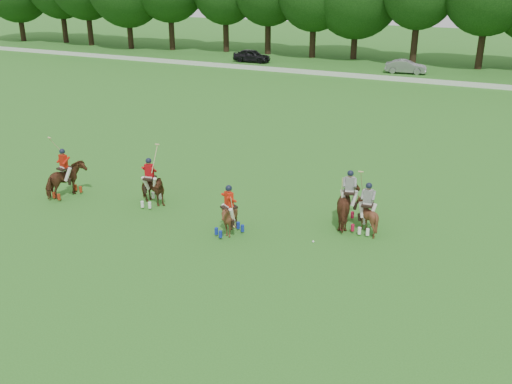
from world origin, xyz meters
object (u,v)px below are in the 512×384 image
at_px(polo_ball, 313,242).
at_px(polo_stripe_b, 367,215).
at_px(polo_red_b, 151,189).
at_px(polo_red_c, 229,218).
at_px(car_left, 252,56).
at_px(polo_red_a, 66,180).
at_px(polo_stripe_a, 348,206).
at_px(car_mid, 406,67).

bearing_deg(polo_ball, polo_stripe_b, 49.36).
relative_size(polo_red_b, polo_red_c, 1.30).
bearing_deg(polo_red_c, car_left, 113.79).
height_order(polo_stripe_b, polo_ball, polo_stripe_b).
relative_size(polo_red_b, polo_stripe_b, 1.04).
bearing_deg(polo_stripe_b, polo_red_b, -172.16).
distance_m(polo_red_a, polo_ball, 12.04).
bearing_deg(polo_stripe_b, polo_ball, -130.64).
relative_size(polo_red_b, polo_stripe_a, 1.13).
height_order(polo_red_b, polo_stripe_a, polo_red_b).
bearing_deg(polo_stripe_b, polo_stripe_a, 165.84).
bearing_deg(polo_ball, car_left, 118.07).
relative_size(car_mid, polo_stripe_b, 1.51).
xyz_separation_m(polo_red_a, polo_stripe_b, (13.60, 2.12, -0.11)).
distance_m(car_mid, polo_stripe_a, 37.26).
distance_m(car_mid, polo_red_c, 39.76).
relative_size(car_left, polo_red_b, 1.50).
bearing_deg(polo_red_a, polo_ball, 1.24).
relative_size(polo_stripe_a, polo_stripe_b, 0.92).
height_order(polo_stripe_a, polo_stripe_b, polo_stripe_b).
bearing_deg(polo_red_b, polo_stripe_b, 7.84).
xyz_separation_m(car_left, car_mid, (16.86, 0.00, -0.05)).
xyz_separation_m(polo_red_b, polo_red_c, (4.60, -1.28, -0.03)).
distance_m(polo_red_c, polo_stripe_b, 5.52).
bearing_deg(car_left, polo_red_c, -157.22).
relative_size(car_left, polo_red_c, 1.94).
bearing_deg(car_left, polo_stripe_a, -150.73).
xyz_separation_m(polo_red_a, polo_ball, (12.01, 0.26, -0.80)).
bearing_deg(polo_red_a, polo_stripe_b, 8.85).
distance_m(car_left, polo_red_a, 40.26).
bearing_deg(car_mid, polo_red_c, 174.69).
bearing_deg(polo_ball, polo_red_a, -178.76).
height_order(car_mid, polo_red_a, polo_red_a).
bearing_deg(car_left, polo_red_b, -162.44).
bearing_deg(polo_red_b, polo_red_a, -168.84).
distance_m(polo_red_b, polo_stripe_a, 8.79).
distance_m(polo_red_a, polo_red_c, 8.73).
xyz_separation_m(polo_red_b, polo_ball, (7.89, -0.55, -0.73)).
distance_m(polo_red_a, polo_stripe_b, 13.76).
bearing_deg(polo_red_a, car_mid, 78.42).
bearing_deg(polo_ball, polo_red_b, 176.00).
bearing_deg(car_mid, car_left, 83.73).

